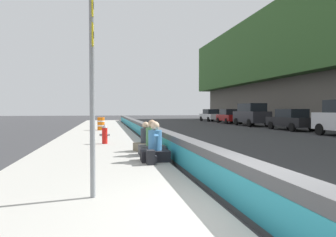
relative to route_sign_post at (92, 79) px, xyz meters
name	(u,v)px	position (x,y,z in m)	size (l,w,h in m)	color
ground_plane	(260,222)	(-1.30, -2.48, -2.21)	(160.00, 160.00, 0.00)	#353538
sidewalk_strip	(76,231)	(-1.30, 0.17, -2.14)	(80.00, 4.40, 0.14)	#A8A59E
jersey_barrier	(260,194)	(-1.30, -2.47, -1.79)	(76.00, 0.45, 0.85)	#545456
route_sign_post	(92,79)	(0.00, 0.00, 0.00)	(0.44, 0.09, 3.60)	gray
fire_hydrant	(105,134)	(8.43, -0.17, -1.62)	(0.26, 0.46, 0.88)	red
seated_person_foreground	(155,148)	(3.52, -1.66, -1.70)	(0.76, 0.87, 1.18)	black
seated_person_middle	(152,144)	(4.73, -1.75, -1.70)	(0.76, 0.87, 1.19)	#424247
seated_person_rear	(146,142)	(5.77, -1.67, -1.73)	(0.83, 0.91, 1.08)	#706651
backpack	(151,157)	(2.96, -1.46, -1.88)	(0.32, 0.28, 0.40)	#232328
construction_barrel	(101,124)	(17.62, 0.12, -1.59)	(0.54, 0.54, 0.95)	orange
parked_car_fourth	(291,120)	(16.45, -14.80, -1.35)	(4.54, 2.02, 1.71)	black
parked_car_midline	(251,114)	(22.89, -14.62, -1.03)	(4.84, 2.14, 2.28)	#28282D
parked_car_far	(229,116)	(28.75, -14.73, -1.35)	(4.57, 2.08, 1.71)	maroon
parked_car_farther	(211,115)	(35.29, -14.73, -1.35)	(4.56, 2.08, 1.71)	silver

